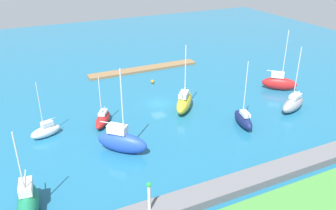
% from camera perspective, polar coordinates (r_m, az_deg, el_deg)
% --- Properties ---
extents(water, '(160.00, 160.00, 0.00)m').
position_cam_1_polar(water, '(67.73, -1.55, 0.24)').
color(water, '#1E668C').
rests_on(water, ground).
extents(pier_dock, '(27.08, 3.17, 0.53)m').
position_cam_1_polar(pier_dock, '(85.51, -3.95, 5.85)').
color(pier_dock, olive).
rests_on(pier_dock, ground).
extents(breakwater, '(65.94, 3.21, 1.15)m').
position_cam_1_polar(breakwater, '(47.16, 12.54, -12.03)').
color(breakwater, slate).
rests_on(breakwater, ground).
extents(harbor_beacon, '(0.56, 0.56, 3.73)m').
position_cam_1_polar(harbor_beacon, '(39.93, -3.09, -14.27)').
color(harbor_beacon, silver).
rests_on(harbor_beacon, breakwater).
extents(sailboat_red_outer_mooring, '(4.85, 6.29, 8.65)m').
position_cam_1_polar(sailboat_red_outer_mooring, '(60.89, -10.56, -2.24)').
color(sailboat_red_outer_mooring, red).
rests_on(sailboat_red_outer_mooring, water).
extents(sailboat_yellow_lone_south, '(6.90, 7.66, 12.23)m').
position_cam_1_polar(sailboat_yellow_lone_south, '(64.49, 2.66, 0.50)').
color(sailboat_yellow_lone_south, yellow).
rests_on(sailboat_yellow_lone_south, water).
extents(sailboat_white_east_end, '(5.22, 3.16, 9.38)m').
position_cam_1_polar(sailboat_white_east_end, '(59.46, -19.23, -3.96)').
color(sailboat_white_east_end, white).
rests_on(sailboat_white_east_end, water).
extents(sailboat_blue_near_pier, '(7.36, 7.30, 13.15)m').
position_cam_1_polar(sailboat_blue_near_pier, '(52.42, -7.53, -5.85)').
color(sailboat_blue_near_pier, '#2347B2').
rests_on(sailboat_blue_near_pier, water).
extents(sailboat_gray_far_south, '(7.37, 4.75, 12.12)m').
position_cam_1_polar(sailboat_gray_far_south, '(68.49, 19.64, 0.19)').
color(sailboat_gray_far_south, gray).
rests_on(sailboat_gray_far_south, water).
extents(sailboat_navy_center_basin, '(3.23, 6.50, 11.30)m').
position_cam_1_polar(sailboat_navy_center_basin, '(60.59, 12.13, -2.28)').
color(sailboat_navy_center_basin, '#141E4C').
rests_on(sailboat_navy_center_basin, water).
extents(sailboat_green_by_breakwater, '(3.33, 7.44, 10.95)m').
position_cam_1_polar(sailboat_green_by_breakwater, '(44.56, -21.79, -14.43)').
color(sailboat_green_by_breakwater, '#19724C').
rests_on(sailboat_green_by_breakwater, water).
extents(sailboat_red_off_beacon, '(6.79, 6.35, 12.65)m').
position_cam_1_polar(sailboat_red_off_beacon, '(77.11, 17.61, 3.48)').
color(sailboat_red_off_beacon, red).
rests_on(sailboat_red_off_beacon, water).
extents(mooring_buoy_orange, '(0.80, 0.80, 0.80)m').
position_cam_1_polar(mooring_buoy_orange, '(77.31, -2.53, 3.83)').
color(mooring_buoy_orange, orange).
rests_on(mooring_buoy_orange, water).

